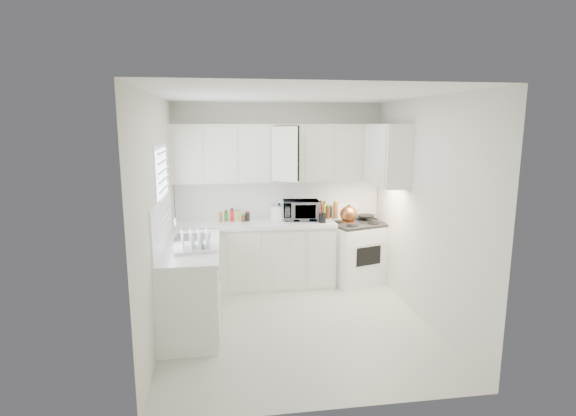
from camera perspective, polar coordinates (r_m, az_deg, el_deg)
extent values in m
plane|color=#B9B7A9|center=(5.34, 1.13, -14.70)|extent=(3.20, 3.20, 0.00)
plane|color=white|center=(4.84, 1.24, 14.34)|extent=(3.20, 3.20, 0.00)
plane|color=beige|center=(6.49, -1.16, 1.88)|extent=(3.00, 0.00, 3.00)
plane|color=beige|center=(3.41, 5.66, -6.24)|extent=(3.00, 0.00, 3.00)
plane|color=beige|center=(4.91, -16.34, -1.39)|extent=(0.00, 3.20, 3.20)
plane|color=beige|center=(5.38, 17.14, -0.41)|extent=(0.00, 3.20, 3.20)
cube|color=silver|center=(6.22, -4.35, -2.05)|extent=(2.24, 0.64, 0.05)
cube|color=silver|center=(5.16, -12.41, -4.92)|extent=(0.64, 1.62, 0.05)
cube|color=silver|center=(6.49, -1.14, 1.22)|extent=(2.98, 0.02, 0.55)
cube|color=silver|center=(5.12, -15.89, -1.74)|extent=(0.02, 1.60, 0.55)
imported|color=gray|center=(6.32, 1.65, 0.00)|extent=(0.53, 0.33, 0.34)
cylinder|color=white|center=(6.41, -0.58, -0.17)|extent=(0.12, 0.12, 0.27)
cylinder|color=brown|center=(6.31, -8.62, -1.11)|extent=(0.06, 0.06, 0.13)
cylinder|color=#357326|center=(6.22, -7.93, -1.26)|extent=(0.06, 0.06, 0.13)
cylinder|color=red|center=(6.31, -7.26, -1.07)|extent=(0.06, 0.06, 0.13)
cylinder|color=yellow|center=(6.23, -6.55, -1.22)|extent=(0.06, 0.06, 0.13)
cylinder|color=#513017|center=(6.32, -5.90, -1.04)|extent=(0.06, 0.06, 0.13)
cylinder|color=black|center=(6.23, -5.17, -1.18)|extent=(0.06, 0.06, 0.13)
cylinder|color=red|center=(6.49, 4.09, -0.42)|extent=(0.06, 0.06, 0.19)
cylinder|color=yellow|center=(6.45, 4.68, -0.50)|extent=(0.06, 0.06, 0.19)
cylinder|color=#513017|center=(6.52, 5.04, -0.39)|extent=(0.06, 0.06, 0.19)
cylinder|color=black|center=(6.47, 5.63, -0.48)|extent=(0.06, 0.06, 0.19)
cylinder|color=brown|center=(6.54, 5.97, -0.36)|extent=(0.06, 0.06, 0.19)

